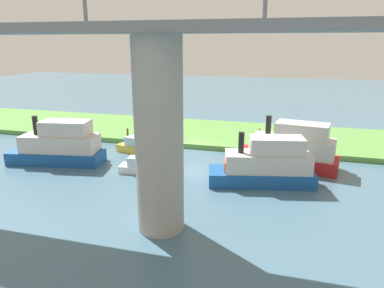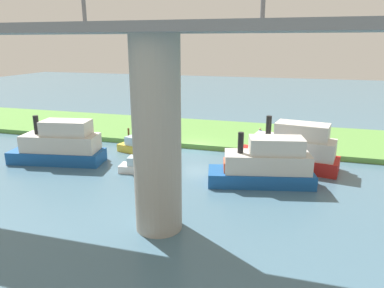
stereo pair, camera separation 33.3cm
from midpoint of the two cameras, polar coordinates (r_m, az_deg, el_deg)
The scene contains 11 objects.
ground_plane at distance 36.35m, azimuth 0.31°, elevation -0.85°, with size 160.00×160.00×0.00m, color #476B7F.
grassy_bank at distance 41.89m, azimuth 2.49°, elevation 1.74°, with size 80.00×12.00×0.50m, color #5B9342.
bridge_pylon at distance 19.65m, azimuth -5.72°, elevation 1.03°, with size 2.66×2.66×10.86m, color #9E998E.
bridge_span at distance 19.04m, azimuth -6.21°, elevation 18.56°, with size 72.24×4.30×3.25m.
person_on_bank at distance 38.02m, azimuth 10.32°, elevation 1.52°, with size 0.48×0.48×1.39m.
mooring_post at distance 39.38m, azimuth -10.39°, elevation 1.72°, with size 0.20×0.20×1.01m, color brown.
motorboat_red at distance 34.09m, azimuth -20.60°, elevation -0.28°, with size 8.60×4.08×4.22m.
motorboat_white at distance 27.71m, azimuth 11.15°, elevation -3.30°, with size 8.25×4.27×4.02m.
skiff_small at distance 35.48m, azimuth -8.69°, elevation -0.52°, with size 4.94×2.82×1.56m.
pontoon_yellow at distance 31.90m, azimuth 15.00°, elevation -0.78°, with size 8.84×4.20×4.34m.
riverboat_paddlewheel at distance 30.20m, azimuth -8.24°, elevation -3.60°, with size 4.08×1.90×1.31m.
Camera 1 is at (-9.06, 33.63, 10.41)m, focal length 33.72 mm.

